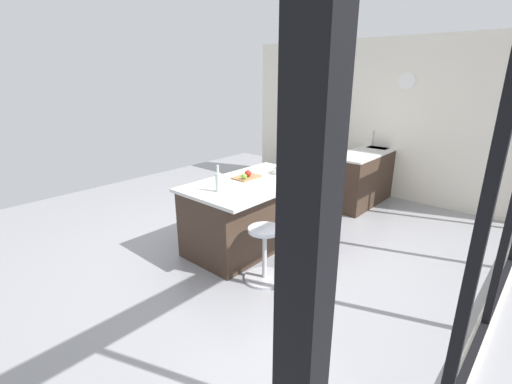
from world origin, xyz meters
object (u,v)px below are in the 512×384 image
Objects in this scene: stool_middle at (264,256)px; cutting_board at (247,177)px; oven_range at (304,162)px; stool_by_window at (319,225)px; apple_red at (248,173)px; kitchen_island at (250,212)px; apple_green at (244,176)px; water_bottle at (218,181)px; fruit_bowl at (281,171)px.

cutting_board is at bearing -126.74° from stool_middle.
cutting_board is (2.80, 0.98, 0.46)m from oven_range.
apple_red is at bearing -58.55° from stool_by_window.
kitchen_island is 0.50m from apple_green.
apple_red is 0.65m from water_bottle.
oven_range is 3.65m from water_bottle.
oven_range reaches higher than stool_by_window.
stool_by_window is at bearing 128.28° from apple_green.
stool_by_window is 1.00× the size of stool_middle.
apple_green reaches higher than cutting_board.
oven_range is 2.42× the size of cutting_board.
oven_range is 3.06m from kitchen_island.
apple_green is at bearing -171.26° from water_bottle.
water_bottle is 1.22× the size of fruit_bowl.
apple_green is (0.11, 0.06, 0.05)m from cutting_board.
cutting_board is at bearing -152.06° from apple_green.
oven_range is 1.39× the size of stool_by_window.
stool_middle is at bearing 91.32° from water_bottle.
cutting_board is (0.50, -0.83, 0.60)m from stool_by_window.
cutting_board reaches higher than oven_range.
oven_range is 9.94× the size of apple_red.
kitchen_island reaches higher than stool_middle.
stool_middle is 1.41m from fruit_bowl.
water_bottle is at bearing 10.67° from apple_red.
stool_middle is (1.11, 0.00, 0.00)m from stool_by_window.
apple_red is at bearing 19.74° from oven_range.
water_bottle is at bearing 8.74° from apple_green.
cutting_board is 0.13m from apple_green.
stool_middle is 7.13× the size of apple_red.
kitchen_island is at bearing 57.47° from apple_red.
fruit_bowl reaches higher than cutting_board.
kitchen_island is 2.84× the size of stool_middle.
water_bottle reaches higher than stool_by_window.
stool_middle is 1.13m from apple_green.
oven_range reaches higher than stool_middle.
stool_by_window is (2.30, 1.81, -0.14)m from oven_range.
cutting_board reaches higher than stool_middle.
cutting_board is at bearing -23.34° from fruit_bowl.
fruit_bowl is at bearing 176.66° from water_bottle.
kitchen_island is 0.72m from fruit_bowl.
fruit_bowl is at bearing 158.69° from apple_red.
apple_red is at bearing -160.72° from apple_green.
kitchen_island is 4.93× the size of cutting_board.
stool_by_window is 1.11m from stool_middle.
stool_middle is at bearing 27.95° from oven_range.
oven_range is at bearing -160.63° from cutting_board.
apple_red is 0.28× the size of water_bottle.
fruit_bowl is at bearing 27.07° from oven_range.
kitchen_island is at bearing -128.08° from stool_middle.
apple_green is at bearing -49.32° from kitchen_island.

